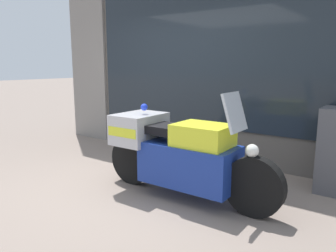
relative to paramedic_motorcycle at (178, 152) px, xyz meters
The scene contains 4 objects.
ground_plane 1.10m from the paramedic_motorcycle, 166.90° to the right, with size 60.00×60.00×0.00m, color gray.
shop_building 2.68m from the paramedic_motorcycle, 127.41° to the left, with size 5.92×0.55×4.02m.
window_display 1.88m from the paramedic_motorcycle, 105.42° to the left, with size 4.46×0.30×1.80m.
paramedic_motorcycle is the anchor object (origin of this frame).
Camera 1 is at (3.08, -2.91, 1.57)m, focal length 35.00 mm.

